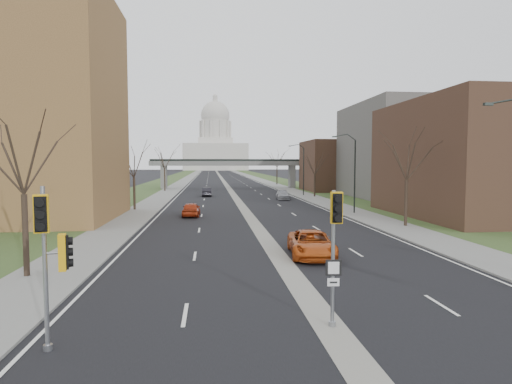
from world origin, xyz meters
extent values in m
plane|color=black|center=(0.00, 0.00, 0.00)|extent=(700.00, 700.00, 0.00)
cube|color=black|center=(0.00, 150.00, 0.01)|extent=(20.00, 600.00, 0.01)
cube|color=gray|center=(0.00, 150.00, 0.00)|extent=(1.20, 600.00, 0.02)
cube|color=gray|center=(12.00, 150.00, 0.06)|extent=(4.00, 600.00, 0.12)
cube|color=gray|center=(-12.00, 150.00, 0.06)|extent=(4.00, 600.00, 0.12)
cube|color=#2D4520|center=(18.00, 150.00, 0.05)|extent=(8.00, 600.00, 0.10)
cube|color=#2D4520|center=(-18.00, 150.00, 0.05)|extent=(8.00, 600.00, 0.10)
cube|color=#483221|center=(24.00, 28.00, 6.00)|extent=(16.00, 20.00, 12.00)
cube|color=#605D57|center=(28.00, 52.00, 7.50)|extent=(18.00, 22.00, 15.00)
cube|color=#483221|center=(22.00, 70.00, 5.00)|extent=(14.00, 14.00, 10.00)
cube|color=slate|center=(-14.00, 80.00, 2.50)|extent=(1.20, 2.50, 5.00)
cube|color=slate|center=(14.00, 80.00, 2.50)|extent=(1.20, 2.50, 5.00)
cube|color=slate|center=(0.00, 80.00, 5.50)|extent=(34.00, 3.00, 1.00)
cube|color=black|center=(0.00, 80.00, 6.20)|extent=(34.00, 0.15, 0.50)
cube|color=silver|center=(0.00, 320.00, 10.00)|extent=(48.00, 42.00, 20.00)
cube|color=silver|center=(0.00, 320.00, 22.00)|extent=(26.00, 26.00, 5.00)
cylinder|color=silver|center=(0.00, 320.00, 31.00)|extent=(22.00, 22.00, 14.00)
sphere|color=silver|center=(0.00, 320.00, 42.00)|extent=(22.00, 22.00, 22.00)
cylinder|color=silver|center=(0.00, 320.00, 53.50)|extent=(3.60, 3.60, 4.50)
cube|color=black|center=(9.50, 6.00, 8.47)|extent=(0.45, 0.18, 0.14)
cylinder|color=black|center=(11.80, 32.00, 4.12)|extent=(0.16, 0.16, 8.00)
cube|color=black|center=(9.50, 32.00, 8.47)|extent=(0.45, 0.18, 0.14)
cylinder|color=black|center=(11.80, 58.00, 4.12)|extent=(0.16, 0.16, 8.00)
cube|color=black|center=(9.50, 58.00, 8.47)|extent=(0.45, 0.18, 0.14)
cylinder|color=#382B21|center=(-13.00, 8.00, 2.12)|extent=(0.28, 0.28, 4.00)
cylinder|color=#382B21|center=(-13.00, 38.00, 2.00)|extent=(0.28, 0.28, 3.75)
cylinder|color=#382B21|center=(-13.00, 72.00, 2.25)|extent=(0.28, 0.28, 4.25)
cylinder|color=#382B21|center=(13.00, 22.00, 2.12)|extent=(0.28, 0.28, 4.00)
cylinder|color=#382B21|center=(13.00, 55.00, 1.87)|extent=(0.28, 0.28, 3.50)
cylinder|color=#382B21|center=(13.00, 95.00, 2.25)|extent=(0.28, 0.28, 4.25)
cylinder|color=gray|center=(-8.92, -0.59, 2.48)|extent=(0.13, 0.13, 4.96)
cylinder|color=gray|center=(-8.92, -0.59, 0.10)|extent=(0.27, 0.27, 0.19)
cube|color=#DB9F0C|center=(-8.81, -1.05, 4.19)|extent=(0.48, 0.47, 1.10)
cube|color=#DB9F0C|center=(-8.46, -0.47, 2.95)|extent=(0.47, 0.48, 1.10)
cylinder|color=gray|center=(0.11, 0.36, 2.35)|extent=(0.13, 0.13, 4.71)
cylinder|color=gray|center=(0.11, 0.36, 0.09)|extent=(0.25, 0.25, 0.18)
cube|color=#DB9F0C|center=(0.08, -0.10, 4.16)|extent=(0.40, 0.39, 1.04)
cube|color=black|center=(0.11, 0.36, 2.08)|extent=(0.54, 0.07, 0.54)
cube|color=silver|center=(0.11, 0.36, 1.58)|extent=(0.41, 0.07, 0.27)
imported|color=#A53012|center=(-6.07, 31.62, 0.75)|extent=(1.89, 4.44, 1.50)
imported|color=black|center=(-4.67, 58.73, 0.72)|extent=(1.57, 4.41, 1.45)
imported|color=#B84913|center=(2.00, 11.33, 0.76)|extent=(3.08, 5.72, 1.53)
imported|color=gray|center=(7.06, 51.15, 0.69)|extent=(2.22, 4.85, 1.37)
camera|label=1|loc=(-4.03, -13.66, 5.63)|focal=30.00mm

